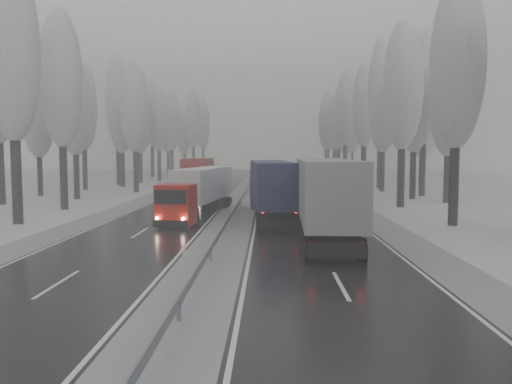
{
  "coord_description": "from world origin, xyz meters",
  "views": [
    {
      "loc": [
        2.58,
        -18.05,
        4.88
      ],
      "look_at": [
        1.73,
        16.13,
        2.2
      ],
      "focal_mm": 35.0,
      "sensor_mm": 36.0,
      "label": 1
    }
  ],
  "objects_px": {
    "truck_cream_box": "(322,178)",
    "box_truck_distant": "(276,170)",
    "truck_grey_tarp": "(323,192)",
    "truck_blue_box": "(270,185)",
    "truck_red_red": "(198,174)",
    "truck_red_white": "(201,188)"
  },
  "relations": [
    {
      "from": "truck_grey_tarp",
      "to": "truck_red_white",
      "type": "bearing_deg",
      "value": 131.56
    },
    {
      "from": "truck_grey_tarp",
      "to": "box_truck_distant",
      "type": "height_order",
      "value": "truck_grey_tarp"
    },
    {
      "from": "truck_blue_box",
      "to": "truck_red_red",
      "type": "distance_m",
      "value": 21.91
    },
    {
      "from": "truck_red_white",
      "to": "truck_red_red",
      "type": "height_order",
      "value": "truck_red_red"
    },
    {
      "from": "truck_cream_box",
      "to": "box_truck_distant",
      "type": "distance_m",
      "value": 53.26
    },
    {
      "from": "truck_grey_tarp",
      "to": "truck_red_red",
      "type": "bearing_deg",
      "value": 113.43
    },
    {
      "from": "truck_blue_box",
      "to": "truck_red_white",
      "type": "distance_m",
      "value": 5.73
    },
    {
      "from": "truck_cream_box",
      "to": "box_truck_distant",
      "type": "relative_size",
      "value": 2.18
    },
    {
      "from": "truck_cream_box",
      "to": "truck_red_red",
      "type": "xyz_separation_m",
      "value": [
        -13.39,
        8.88,
        -0.02
      ]
    },
    {
      "from": "truck_grey_tarp",
      "to": "truck_blue_box",
      "type": "relative_size",
      "value": 1.05
    },
    {
      "from": "truck_red_red",
      "to": "truck_blue_box",
      "type": "bearing_deg",
      "value": -69.99
    },
    {
      "from": "truck_cream_box",
      "to": "box_truck_distant",
      "type": "height_order",
      "value": "truck_cream_box"
    },
    {
      "from": "truck_blue_box",
      "to": "box_truck_distant",
      "type": "distance_m",
      "value": 64.53
    },
    {
      "from": "truck_grey_tarp",
      "to": "box_truck_distant",
      "type": "distance_m",
      "value": 72.96
    },
    {
      "from": "truck_grey_tarp",
      "to": "box_truck_distant",
      "type": "xyz_separation_m",
      "value": [
        -1.62,
        72.93,
        -1.18
      ]
    },
    {
      "from": "truck_grey_tarp",
      "to": "truck_red_white",
      "type": "xyz_separation_m",
      "value": [
        -8.48,
        10.2,
        -0.48
      ]
    },
    {
      "from": "truck_red_white",
      "to": "truck_cream_box",
      "type": "bearing_deg",
      "value": 48.96
    },
    {
      "from": "box_truck_distant",
      "to": "truck_grey_tarp",
      "type": "bearing_deg",
      "value": -87.95
    },
    {
      "from": "truck_blue_box",
      "to": "truck_cream_box",
      "type": "relative_size",
      "value": 1.0
    },
    {
      "from": "truck_blue_box",
      "to": "box_truck_distant",
      "type": "height_order",
      "value": "truck_blue_box"
    },
    {
      "from": "truck_cream_box",
      "to": "box_truck_distant",
      "type": "bearing_deg",
      "value": 95.32
    },
    {
      "from": "box_truck_distant",
      "to": "truck_red_red",
      "type": "xyz_separation_m",
      "value": [
        -9.74,
        -44.24,
        1.01
      ]
    }
  ]
}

